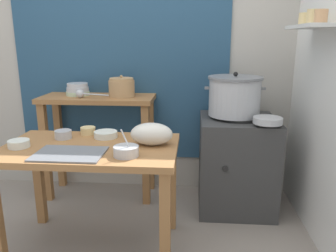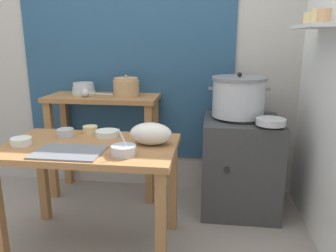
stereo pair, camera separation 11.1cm
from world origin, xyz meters
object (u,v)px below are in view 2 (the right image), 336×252
Objects in this scene: steamer_pot at (238,97)px; wide_pan at (271,122)px; prep_table at (91,161)px; prep_bowl_2 at (21,141)px; clay_pot at (126,87)px; serving_tray at (69,152)px; prep_bowl_1 at (107,133)px; prep_bowl_3 at (90,129)px; back_shelf_table at (104,121)px; prep_bowl_4 at (124,150)px; stove_block at (240,164)px; ladle at (87,93)px; plastic_bag at (151,134)px; prep_bowl_0 at (65,133)px; bowl_stack_enamel at (84,89)px.

steamer_pot is 2.25× the size of wide_pan.
prep_table is at bearing -159.89° from wide_pan.
prep_bowl_2 is at bearing -171.60° from prep_table.
clay_pot reaches higher than wide_pan.
prep_bowl_2 is (-0.36, 0.11, 0.02)m from serving_tray.
prep_bowl_3 reaches higher than prep_bowl_1.
back_shelf_table reaches higher than prep_bowl_2.
prep_bowl_4 is (-0.91, -0.60, -0.05)m from wide_pan.
steamer_pot reaches higher than clay_pot.
steamer_pot reaches higher than prep_bowl_2.
prep_bowl_1 is at bearing -151.63° from steamer_pot.
back_shelf_table is 0.90m from prep_bowl_2.
clay_pot is 1.03× the size of wide_pan.
prep_bowl_2 is at bearing -153.15° from stove_block.
clay_pot is (-0.97, 0.13, 0.59)m from stove_block.
ladle is at bearing -139.01° from back_shelf_table.
steamer_pot is at bearing 47.38° from plastic_bag.
prep_table is at bearing -92.98° from clay_pot.
prep_bowl_4 is (0.23, -0.96, -0.22)m from clay_pot.
back_shelf_table is 4.43× the size of clay_pot.
steamer_pot is 1.16m from prep_bowl_3.
prep_bowl_3 is at bearing 156.82° from plastic_bag.
clay_pot is at bearing 83.57° from serving_tray.
wide_pan is (1.35, -0.36, 0.12)m from back_shelf_table.
prep_bowl_1 reaches higher than prep_table.
ladle is 0.73× the size of serving_tray.
prep_bowl_4 is at bearing -146.75° from wide_pan.
stove_block is at bearing 37.81° from serving_tray.
back_shelf_table is at bearing 98.54° from prep_bowl_3.
prep_bowl_1 is at bearing 71.48° from serving_tray.
plastic_bag is at bearing -8.48° from prep_bowl_0.
stove_block is 6.01× the size of prep_bowl_2.
prep_bowl_4 is at bearing -32.24° from prep_bowl_0.
prep_bowl_1 is at bearing -88.85° from clay_pot.
prep_table is 6.98× the size of prep_bowl_1.
steamer_pot is at bearing 28.16° from prep_bowl_2.
prep_bowl_2 is (-0.47, -0.86, -0.23)m from clay_pot.
plastic_bag is (0.34, -0.74, -0.19)m from clay_pot.
clay_pot is 1.67× the size of prep_bowl_2.
prep_bowl_4 reaches higher than wide_pan.
ladle is 0.92m from serving_tray.
plastic_bag is at bearing -154.46° from wide_pan.
bowl_stack_enamel is at bearing 173.54° from steamer_pot.
stove_block reaches higher than prep_bowl_1.
wide_pan is at bearing 12.12° from prep_bowl_1.
clay_pot is at bearing 172.33° from stove_block.
stove_block is 1.95× the size of serving_tray.
steamer_pot is 3.64× the size of prep_bowl_2.
prep_bowl_2 is (-1.61, -0.50, -0.06)m from wide_pan.
stove_block is 4.95× the size of prep_bowl_1.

